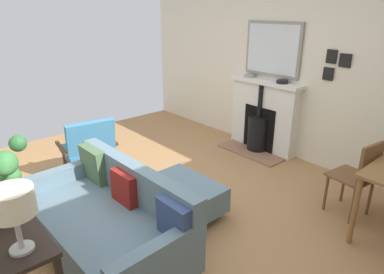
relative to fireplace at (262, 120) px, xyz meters
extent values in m
cube|color=#A87A4C|center=(2.24, 0.22, -0.50)|extent=(4.89, 6.03, 0.01)
cube|color=silver|center=(-0.20, 0.22, 0.84)|extent=(0.12, 6.03, 2.67)
cube|color=#93664C|center=(0.26, 0.00, -0.48)|extent=(0.37, 1.07, 0.03)
cube|color=white|center=(-0.04, 0.00, 0.04)|extent=(0.21, 1.12, 1.07)
cube|color=black|center=(0.05, 0.00, -0.13)|extent=(0.06, 0.57, 0.68)
cylinder|color=black|center=(0.09, 0.00, -0.21)|extent=(0.31, 0.31, 0.51)
cylinder|color=black|center=(0.09, 0.00, 0.06)|extent=(0.33, 0.33, 0.02)
cylinder|color=black|center=(0.09, 0.00, 0.32)|extent=(0.07, 0.07, 0.50)
cube|color=white|center=(-0.01, 0.00, 0.60)|extent=(0.26, 1.20, 0.05)
cube|color=gray|center=(-0.12, 0.00, 1.07)|extent=(0.04, 0.95, 0.78)
cube|color=silver|center=(-0.10, 0.00, 1.07)|extent=(0.01, 0.87, 0.70)
cylinder|color=#9E9384|center=(-0.02, -0.33, 0.64)|extent=(0.17, 0.17, 0.04)
torus|color=#9E9384|center=(-0.02, -0.33, 0.66)|extent=(0.17, 0.17, 0.01)
cylinder|color=black|center=(-0.02, 0.28, 0.64)|extent=(0.17, 0.17, 0.05)
torus|color=black|center=(-0.02, 0.28, 0.66)|extent=(0.16, 0.16, 0.01)
cylinder|color=#B2B2B7|center=(3.42, -0.15, -0.45)|extent=(0.04, 0.04, 0.10)
cylinder|color=#B2B2B7|center=(2.73, -0.18, -0.45)|extent=(0.04, 0.04, 0.10)
cylinder|color=#B2B2B7|center=(2.68, 1.31, -0.45)|extent=(0.04, 0.04, 0.10)
cube|color=slate|center=(3.05, 0.58, -0.24)|extent=(0.92, 1.78, 0.32)
cube|color=slate|center=(2.68, 0.56, 0.11)|extent=(0.20, 1.75, 0.37)
cube|color=slate|center=(3.08, -0.24, 0.00)|extent=(0.83, 0.15, 0.16)
cube|color=slate|center=(3.02, 1.39, 0.00)|extent=(0.83, 0.15, 0.16)
cube|color=#4C6B47|center=(2.80, -0.06, 0.10)|extent=(0.14, 0.39, 0.39)
cube|color=maroon|center=(2.78, 0.54, 0.07)|extent=(0.13, 0.33, 0.32)
cube|color=#334775|center=(2.75, 1.25, 0.07)|extent=(0.12, 0.34, 0.34)
cylinder|color=#B2B2B7|center=(2.35, 0.24, -0.45)|extent=(0.03, 0.03, 0.09)
cylinder|color=#B2B2B7|center=(2.33, 0.90, -0.45)|extent=(0.03, 0.03, 0.09)
cylinder|color=#B2B2B7|center=(1.85, 0.22, -0.45)|extent=(0.03, 0.03, 0.09)
cylinder|color=#B2B2B7|center=(1.84, 0.89, -0.45)|extent=(0.03, 0.03, 0.09)
cube|color=slate|center=(2.09, 0.56, -0.27)|extent=(0.64, 0.85, 0.28)
cube|color=#4C3321|center=(2.18, -1.19, -0.32)|extent=(0.05, 0.05, 0.35)
cube|color=#4C3321|center=(2.68, -1.26, -0.32)|extent=(0.05, 0.05, 0.35)
cube|color=#4C3321|center=(2.24, -0.71, -0.32)|extent=(0.05, 0.05, 0.35)
cube|color=#4C3321|center=(2.75, -0.78, -0.32)|extent=(0.05, 0.05, 0.35)
cube|color=teal|center=(2.46, -0.99, -0.12)|extent=(0.67, 0.64, 0.08)
cube|color=teal|center=(2.50, -0.74, 0.13)|extent=(0.61, 0.22, 0.43)
cube|color=#4C3321|center=(2.14, -0.94, -0.03)|extent=(0.11, 0.53, 0.04)
cube|color=#4C3321|center=(2.78, -1.03, -0.03)|extent=(0.11, 0.53, 0.04)
cube|color=black|center=(3.66, -0.11, -0.12)|extent=(0.04, 0.04, 0.76)
cube|color=black|center=(3.80, 0.58, 0.27)|extent=(0.34, 1.44, 0.03)
cylinder|color=#B2B2B7|center=(3.80, 1.12, 0.30)|extent=(0.14, 0.14, 0.02)
cylinder|color=#B2B2B7|center=(3.80, 1.12, 0.42)|extent=(0.03, 0.03, 0.23)
cylinder|color=silver|center=(3.80, 1.12, 0.62)|extent=(0.25, 0.25, 0.16)
cylinder|color=#99704C|center=(3.79, 0.71, 0.37)|extent=(0.19, 0.19, 0.16)
sphere|color=#387A3D|center=(3.76, 0.90, 0.77)|extent=(0.15, 0.15, 0.15)
sphere|color=#387A3D|center=(3.71, 0.76, 0.61)|extent=(0.12, 0.12, 0.12)
sphere|color=#2D6633|center=(3.61, 0.64, 0.78)|extent=(0.12, 0.12, 0.12)
cylinder|color=olive|center=(1.21, 2.01, -0.14)|extent=(0.05, 0.05, 0.71)
cylinder|color=brown|center=(0.54, 1.60, -0.28)|extent=(0.04, 0.04, 0.44)
cylinder|color=brown|center=(0.86, 1.56, -0.28)|extent=(0.04, 0.04, 0.44)
cylinder|color=brown|center=(0.59, 1.92, -0.28)|extent=(0.04, 0.04, 0.44)
cylinder|color=brown|center=(0.90, 1.87, -0.28)|extent=(0.04, 0.04, 0.44)
cube|color=brown|center=(0.72, 1.74, -0.05)|extent=(0.45, 0.45, 0.02)
cube|color=brown|center=(0.75, 1.91, 0.17)|extent=(0.36, 0.09, 0.42)
cube|color=black|center=(-0.13, 0.91, 1.05)|extent=(0.02, 0.13, 0.17)
cube|color=black|center=(-0.13, 1.09, 1.02)|extent=(0.02, 0.15, 0.17)
cube|color=black|center=(-0.13, 0.90, 0.83)|extent=(0.02, 0.14, 0.17)
camera|label=1|loc=(4.10, 2.99, 1.64)|focal=31.14mm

